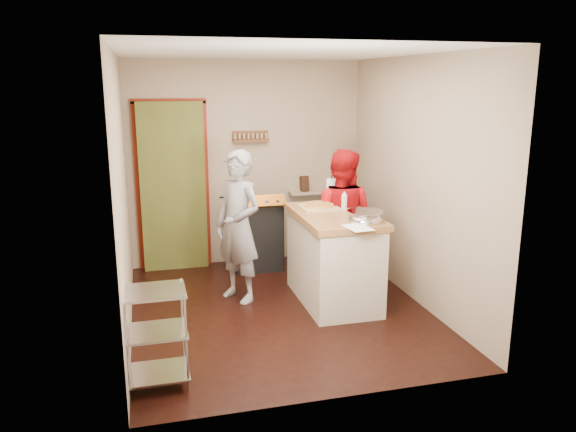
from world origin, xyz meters
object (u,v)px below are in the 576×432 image
object	(u,v)px
stove	(256,233)
island	(334,255)
person_stripe	(238,227)
person_red	(341,219)
wire_shelving	(156,333)

from	to	relation	value
stove	island	distance (m)	1.45
person_stripe	person_red	xyz separation A→B (m)	(1.21, 0.13, -0.02)
island	person_stripe	xyz separation A→B (m)	(-0.98, 0.31, 0.31)
stove	wire_shelving	xyz separation A→B (m)	(-1.33, -2.62, -0.01)
person_stripe	person_red	bearing A→B (deg)	61.53
person_red	island	bearing A→B (deg)	97.42
person_stripe	person_red	distance (m)	1.22
island	stove	bearing A→B (deg)	113.72
island	person_stripe	distance (m)	1.07
stove	person_red	distance (m)	1.25
wire_shelving	island	xyz separation A→B (m)	(1.91, 1.30, 0.08)
stove	island	bearing A→B (deg)	-66.28
island	person_stripe	size ratio (longest dim) A/B	0.88
person_stripe	island	bearing A→B (deg)	38.07
stove	person_stripe	xyz separation A→B (m)	(-0.40, -1.02, 0.37)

